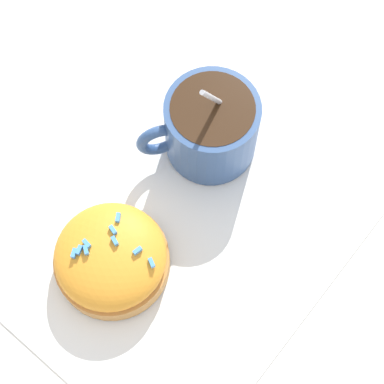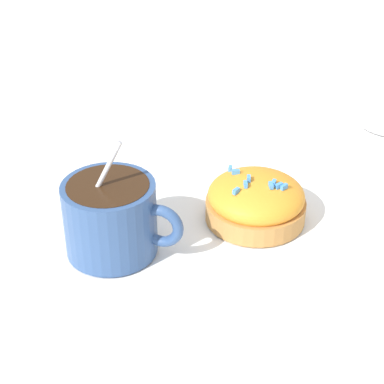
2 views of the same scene
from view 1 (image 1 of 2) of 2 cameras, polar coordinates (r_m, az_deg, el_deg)
ground_plane at (r=0.54m, az=-2.04°, el=-1.32°), size 3.00×3.00×0.00m
paper_napkin at (r=0.54m, az=-2.04°, el=-1.27°), size 0.32×0.29×0.00m
coffee_cup at (r=0.53m, az=1.61°, el=5.87°), size 0.09×0.08×0.10m
frosted_pastry at (r=0.50m, az=-7.21°, el=-5.84°), size 0.09×0.09×0.05m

